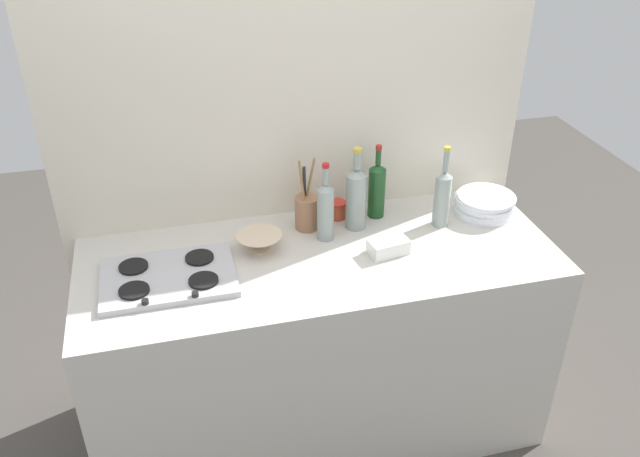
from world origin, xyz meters
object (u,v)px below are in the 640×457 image
at_px(utensil_crock, 308,211).
at_px(wine_bottle_leftmost, 442,197).
at_px(stovetop_hob, 168,277).
at_px(plate_stack, 484,204).
at_px(butter_dish, 388,247).
at_px(condiment_jar_front, 337,210).
at_px(mixing_bowl, 259,242).
at_px(wine_bottle_rightmost, 326,210).
at_px(wine_bottle_mid_right, 356,197).
at_px(wine_bottle_mid_left, 377,189).

bearing_deg(utensil_crock, wine_bottle_leftmost, -11.88).
xyz_separation_m(stovetop_hob, utensil_crock, (0.56, 0.23, 0.06)).
height_order(plate_stack, wine_bottle_leftmost, wine_bottle_leftmost).
bearing_deg(butter_dish, condiment_jar_front, 110.55).
bearing_deg(condiment_jar_front, mixing_bowl, -154.64).
relative_size(wine_bottle_rightmost, mixing_bowl, 1.86).
height_order(wine_bottle_mid_right, wine_bottle_rightmost, wine_bottle_mid_right).
bearing_deg(stovetop_hob, condiment_jar_front, 21.60).
bearing_deg(condiment_jar_front, wine_bottle_leftmost, -21.83).
xyz_separation_m(stovetop_hob, wine_bottle_mid_right, (0.75, 0.19, 0.12)).
relative_size(wine_bottle_mid_left, utensil_crock, 1.02).
distance_m(wine_bottle_mid_right, wine_bottle_rightmost, 0.15).
bearing_deg(butter_dish, mixing_bowl, 163.33).
height_order(wine_bottle_mid_right, condiment_jar_front, wine_bottle_mid_right).
distance_m(wine_bottle_leftmost, utensil_crock, 0.54).
bearing_deg(condiment_jar_front, plate_stack, -10.96).
distance_m(wine_bottle_rightmost, mixing_bowl, 0.28).
bearing_deg(butter_dish, stovetop_hob, 177.93).
bearing_deg(plate_stack, condiment_jar_front, 169.04).
bearing_deg(wine_bottle_leftmost, wine_bottle_mid_left, 149.46).
xyz_separation_m(wine_bottle_rightmost, condiment_jar_front, (0.09, 0.14, -0.09)).
relative_size(mixing_bowl, condiment_jar_front, 2.36).
xyz_separation_m(wine_bottle_mid_right, wine_bottle_rightmost, (-0.14, -0.05, -0.01)).
xyz_separation_m(wine_bottle_mid_left, condiment_jar_front, (-0.16, 0.02, -0.09)).
height_order(wine_bottle_mid_left, wine_bottle_rightmost, wine_bottle_rightmost).
bearing_deg(utensil_crock, stovetop_hob, -157.72).
xyz_separation_m(stovetop_hob, condiment_jar_front, (0.70, 0.28, 0.02)).
distance_m(plate_stack, wine_bottle_mid_left, 0.46).
distance_m(stovetop_hob, wine_bottle_rightmost, 0.64).
bearing_deg(wine_bottle_mid_right, plate_stack, -2.91).
distance_m(wine_bottle_leftmost, butter_dish, 0.33).
relative_size(mixing_bowl, butter_dish, 1.18).
distance_m(plate_stack, butter_dish, 0.52).
bearing_deg(wine_bottle_mid_left, wine_bottle_leftmost, -30.54).
bearing_deg(stovetop_hob, wine_bottle_leftmost, 6.39).
xyz_separation_m(plate_stack, utensil_crock, (-0.73, 0.07, 0.03)).
distance_m(stovetop_hob, wine_bottle_leftmost, 1.10).
distance_m(wine_bottle_leftmost, wine_bottle_mid_right, 0.34).
bearing_deg(stovetop_hob, butter_dish, -2.07).
relative_size(wine_bottle_leftmost, butter_dish, 2.33).
distance_m(mixing_bowl, butter_dish, 0.49).
xyz_separation_m(wine_bottle_rightmost, mixing_bowl, (-0.26, -0.03, -0.09)).
height_order(wine_bottle_leftmost, wine_bottle_rightmost, wine_bottle_leftmost).
height_order(wine_bottle_mid_right, utensil_crock, wine_bottle_mid_right).
relative_size(plate_stack, utensil_crock, 0.80).
height_order(plate_stack, butter_dish, plate_stack).
relative_size(stovetop_hob, mixing_bowl, 2.71).
xyz_separation_m(plate_stack, wine_bottle_mid_right, (-0.55, 0.03, 0.10)).
xyz_separation_m(wine_bottle_mid_left, utensil_crock, (-0.29, -0.02, -0.05)).
distance_m(wine_bottle_mid_right, butter_dish, 0.25).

